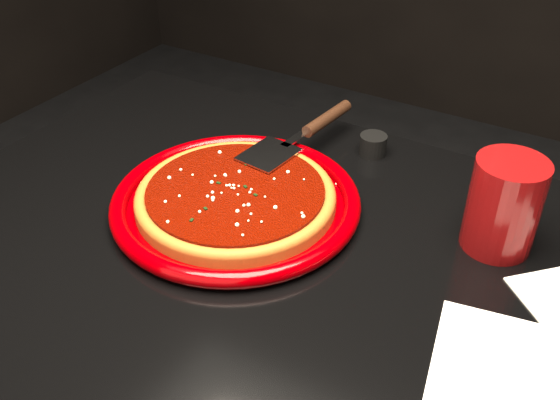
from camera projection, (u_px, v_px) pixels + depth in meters
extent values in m
cylinder|color=#780002|center=(236.00, 201.00, 0.95)|extent=(0.45, 0.45, 0.03)
cylinder|color=brown|center=(236.00, 199.00, 0.94)|extent=(0.36, 0.36, 0.02)
torus|color=brown|center=(236.00, 195.00, 0.94)|extent=(0.36, 0.36, 0.02)
cylinder|color=#660A00|center=(235.00, 192.00, 0.94)|extent=(0.32, 0.32, 0.01)
cylinder|color=maroon|center=(504.00, 205.00, 0.84)|extent=(0.11, 0.11, 0.14)
cube|color=white|center=(508.00, 369.00, 0.70)|extent=(0.19, 0.19, 0.00)
cylinder|color=black|center=(373.00, 145.00, 1.08)|extent=(0.06, 0.06, 0.04)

